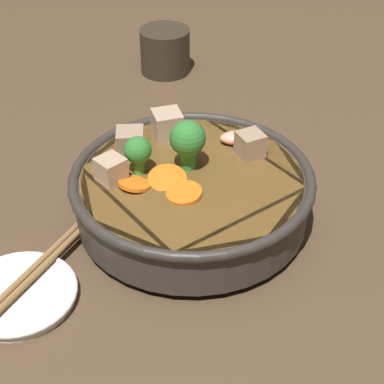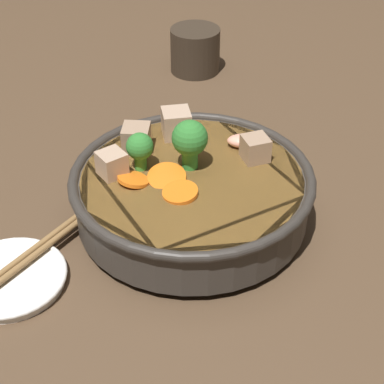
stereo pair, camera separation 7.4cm
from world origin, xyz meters
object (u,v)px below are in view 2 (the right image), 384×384
(side_saucer, at_px, (10,278))
(dark_mug, at_px, (195,50))
(stirfry_bowl, at_px, (191,190))
(chopsticks_pair, at_px, (8,272))

(side_saucer, bearing_deg, dark_mug, -28.35)
(stirfry_bowl, distance_m, chopsticks_pair, 0.22)
(chopsticks_pair, bearing_deg, stirfry_bowl, -68.05)
(stirfry_bowl, height_order, dark_mug, stirfry_bowl)
(dark_mug, xyz_separation_m, chopsticks_pair, (-0.48, 0.26, -0.02))
(stirfry_bowl, bearing_deg, chopsticks_pair, 111.95)
(dark_mug, bearing_deg, side_saucer, 151.65)
(side_saucer, relative_size, dark_mug, 1.18)
(side_saucer, distance_m, chopsticks_pair, 0.01)
(side_saucer, xyz_separation_m, dark_mug, (0.48, -0.26, 0.03))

